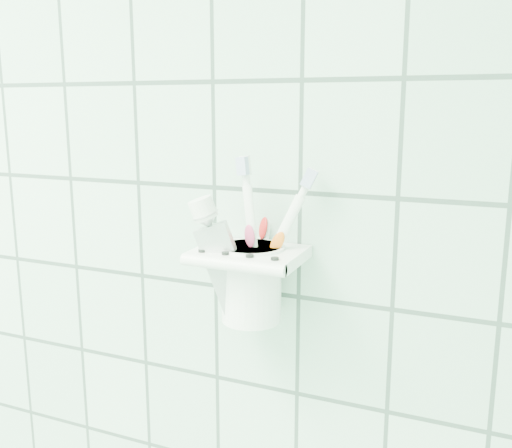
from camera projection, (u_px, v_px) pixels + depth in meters
holder_bracket at (250, 256)px, 0.68m from camera, size 0.13×0.10×0.04m
cup at (251, 280)px, 0.69m from camera, size 0.08×0.08×0.09m
toothbrush_pink at (260, 238)px, 0.67m from camera, size 0.03×0.02×0.19m
toothbrush_blue at (254, 231)px, 0.70m from camera, size 0.02×0.07×0.20m
toothbrush_orange at (242, 236)px, 0.68m from camera, size 0.08×0.04×0.19m
toothpaste_tube at (244, 246)px, 0.67m from camera, size 0.08×0.04×0.17m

